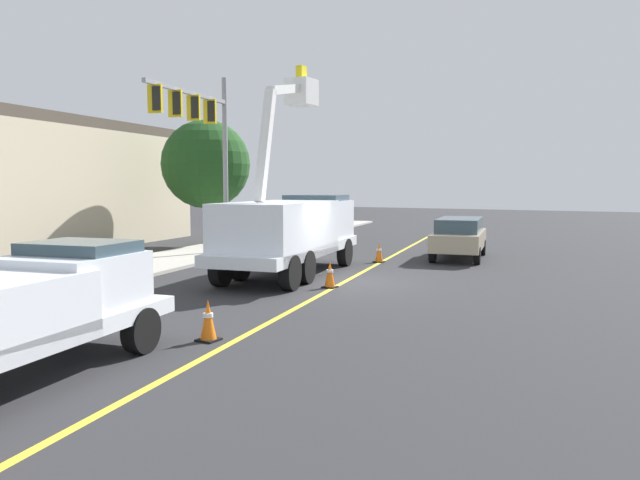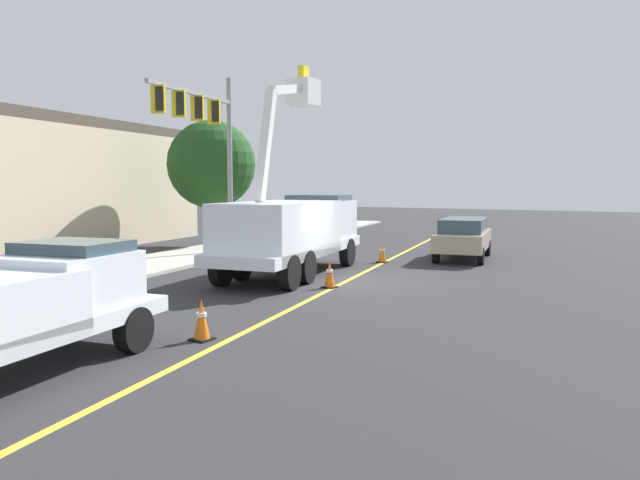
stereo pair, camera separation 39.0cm
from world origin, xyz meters
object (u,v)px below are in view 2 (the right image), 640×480
object	(u,v)px
service_pickup_truck	(8,308)
passing_minivan	(463,236)
utility_bucket_truck	(293,227)
traffic_cone_mid_rear	(330,274)
traffic_signal_mast	(206,129)
traffic_cone_mid_front	(202,320)
traffic_cone_trailing	(382,253)

from	to	relation	value
service_pickup_truck	passing_minivan	size ratio (longest dim) A/B	1.16
utility_bucket_truck	traffic_cone_mid_rear	bearing A→B (deg)	-126.05
passing_minivan	traffic_signal_mast	distance (m)	11.48
utility_bucket_truck	passing_minivan	xyz separation A→B (m)	(7.15, -3.84, -0.65)
passing_minivan	traffic_cone_mid_rear	distance (m)	9.03
utility_bucket_truck	traffic_signal_mast	size ratio (longest dim) A/B	1.10
service_pickup_truck	traffic_cone_mid_rear	world-z (taller)	service_pickup_truck
traffic_cone_mid_front	utility_bucket_truck	bearing A→B (deg)	20.63
service_pickup_truck	traffic_cone_mid_front	distance (m)	3.55
utility_bucket_truck	traffic_cone_mid_rear	world-z (taller)	utility_bucket_truck
service_pickup_truck	traffic_cone_trailing	world-z (taller)	service_pickup_truck
passing_minivan	traffic_cone_trailing	distance (m)	3.70
traffic_cone_mid_front	traffic_signal_mast	world-z (taller)	traffic_signal_mast
traffic_cone_trailing	traffic_signal_mast	size ratio (longest dim) A/B	0.10
service_pickup_truck	traffic_cone_trailing	distance (m)	16.11
traffic_cone_mid_front	traffic_cone_trailing	size ratio (longest dim) A/B	1.03
service_pickup_truck	traffic_signal_mast	xyz separation A→B (m)	(13.54, 7.39, 4.24)
service_pickup_truck	traffic_cone_trailing	size ratio (longest dim) A/B	7.32
utility_bucket_truck	traffic_signal_mast	distance (m)	6.83
traffic_signal_mast	traffic_cone_mid_rear	bearing A→B (deg)	-115.17
service_pickup_truck	passing_minivan	bearing A→B (deg)	-5.55
utility_bucket_truck	traffic_cone_mid_front	xyz separation A→B (m)	(-8.35, -3.14, -1.21)
utility_bucket_truck	traffic_cone_trailing	bearing A→B (deg)	-17.12
passing_minivan	traffic_cone_mid_front	xyz separation A→B (m)	(-15.50, 0.70, -0.56)
traffic_cone_mid_front	traffic_cone_trailing	bearing A→B (deg)	7.88
service_pickup_truck	traffic_cone_mid_rear	distance (m)	9.92
traffic_cone_mid_rear	passing_minivan	bearing A→B (deg)	-9.17
traffic_cone_mid_front	service_pickup_truck	bearing A→B (deg)	161.04
service_pickup_truck	traffic_cone_mid_rear	size ratio (longest dim) A/B	7.24
traffic_signal_mast	traffic_cone_trailing	bearing A→B (deg)	-69.38
traffic_signal_mast	utility_bucket_truck	bearing A→B (deg)	-109.54
service_pickup_truck	traffic_cone_mid_front	size ratio (longest dim) A/B	7.09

